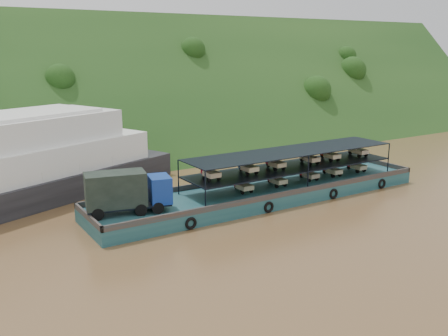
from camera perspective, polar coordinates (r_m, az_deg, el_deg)
ground at (r=47.96m, az=3.94°, el=-4.13°), size 160.00×160.00×0.00m
hillside at (r=79.04m, az=-11.61°, el=2.69°), size 140.00×39.60×39.60m
cargo_barge at (r=48.23m, az=3.21°, el=-2.56°), size 35.08×7.18×4.73m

